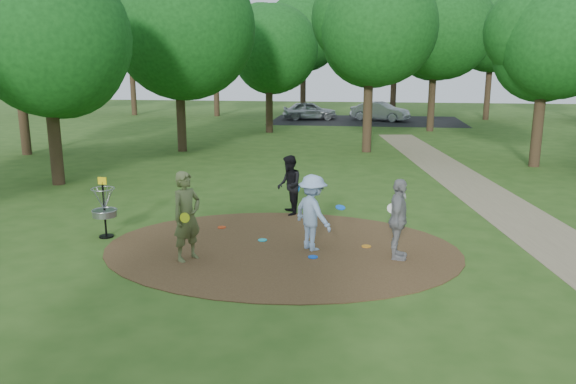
# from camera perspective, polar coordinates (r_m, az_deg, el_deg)

# --- Properties ---
(ground) EXTENTS (100.00, 100.00, 0.00)m
(ground) POSITION_cam_1_polar(r_m,az_deg,el_deg) (13.32, -0.70, -5.78)
(ground) COLOR #2D5119
(ground) RESTS_ON ground
(dirt_clearing) EXTENTS (8.40, 8.40, 0.02)m
(dirt_clearing) POSITION_cam_1_polar(r_m,az_deg,el_deg) (13.32, -0.70, -5.74)
(dirt_clearing) COLOR #47301C
(dirt_clearing) RESTS_ON ground
(footpath) EXTENTS (7.55, 39.89, 0.01)m
(footpath) POSITION_cam_1_polar(r_m,az_deg,el_deg) (15.79, 24.56, -3.94)
(footpath) COLOR #8C7A5B
(footpath) RESTS_ON ground
(parking_lot) EXTENTS (14.00, 8.00, 0.01)m
(parking_lot) POSITION_cam_1_polar(r_m,az_deg,el_deg) (42.69, 7.96, 7.20)
(parking_lot) COLOR black
(parking_lot) RESTS_ON ground
(player_observer_with_disc) EXTENTS (0.80, 0.88, 2.01)m
(player_observer_with_disc) POSITION_cam_1_polar(r_m,az_deg,el_deg) (12.49, -10.25, -2.46)
(player_observer_with_disc) COLOR #5B663B
(player_observer_with_disc) RESTS_ON ground
(player_throwing_with_disc) EXTENTS (1.43, 1.30, 1.79)m
(player_throwing_with_disc) POSITION_cam_1_polar(r_m,az_deg,el_deg) (13.01, 2.52, -2.12)
(player_throwing_with_disc) COLOR #97B6E1
(player_throwing_with_disc) RESTS_ON ground
(player_walking_with_disc) EXTENTS (0.84, 0.97, 1.72)m
(player_walking_with_disc) POSITION_cam_1_polar(r_m,az_deg,el_deg) (16.04, 0.12, 0.69)
(player_walking_with_disc) COLOR black
(player_walking_with_disc) RESTS_ON ground
(player_waiting_with_disc) EXTENTS (0.59, 1.12, 1.83)m
(player_waiting_with_disc) POSITION_cam_1_polar(r_m,az_deg,el_deg) (12.62, 11.14, -2.76)
(player_waiting_with_disc) COLOR gray
(player_waiting_with_disc) RESTS_ON ground
(disc_ground_cyan) EXTENTS (0.22, 0.22, 0.02)m
(disc_ground_cyan) POSITION_cam_1_polar(r_m,az_deg,el_deg) (13.87, -2.61, -4.90)
(disc_ground_cyan) COLOR #1CCCE4
(disc_ground_cyan) RESTS_ON dirt_clearing
(disc_ground_blue) EXTENTS (0.22, 0.22, 0.02)m
(disc_ground_blue) POSITION_cam_1_polar(r_m,az_deg,el_deg) (12.71, 2.55, -6.61)
(disc_ground_blue) COLOR blue
(disc_ground_blue) RESTS_ON dirt_clearing
(disc_ground_red) EXTENTS (0.22, 0.22, 0.02)m
(disc_ground_red) POSITION_cam_1_polar(r_m,az_deg,el_deg) (15.00, -6.75, -3.58)
(disc_ground_red) COLOR red
(disc_ground_red) RESTS_ON dirt_clearing
(car_left) EXTENTS (4.27, 2.33, 1.38)m
(car_left) POSITION_cam_1_polar(r_m,az_deg,el_deg) (42.92, 2.19, 8.27)
(car_left) COLOR #B4B8BC
(car_left) RESTS_ON ground
(car_right) EXTENTS (4.50, 2.95, 1.40)m
(car_right) POSITION_cam_1_polar(r_m,az_deg,el_deg) (42.58, 9.32, 8.08)
(car_right) COLOR #A9AAB1
(car_right) RESTS_ON ground
(disc_ground_orange) EXTENTS (0.22, 0.22, 0.02)m
(disc_ground_orange) POSITION_cam_1_polar(r_m,az_deg,el_deg) (13.53, 7.96, -5.48)
(disc_ground_orange) COLOR orange
(disc_ground_orange) RESTS_ON dirt_clearing
(disc_golf_basket) EXTENTS (0.63, 0.63, 1.54)m
(disc_golf_basket) POSITION_cam_1_polar(r_m,az_deg,el_deg) (14.67, -18.19, -1.11)
(disc_golf_basket) COLOR black
(disc_golf_basket) RESTS_ON ground
(tree_ring) EXTENTS (36.51, 45.53, 9.12)m
(tree_ring) POSITION_cam_1_polar(r_m,az_deg,el_deg) (21.77, 4.33, 15.44)
(tree_ring) COLOR #332316
(tree_ring) RESTS_ON ground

